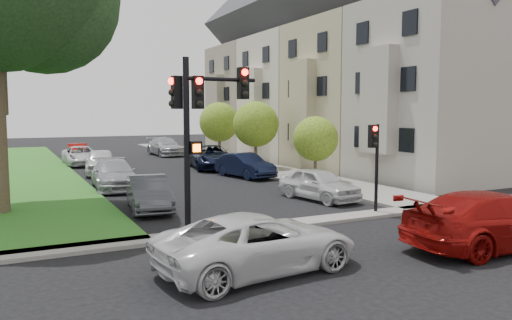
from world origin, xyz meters
name	(u,v)px	position (x,y,z in m)	size (l,w,h in m)	color
ground	(328,238)	(0.00, 0.00, 0.00)	(140.00, 140.00, 0.00)	black
grass_strip	(4,170)	(-9.00, 24.00, 0.06)	(8.00, 44.00, 0.12)	#2F6324
sidewalk_right	(225,160)	(6.75, 24.00, 0.06)	(3.50, 44.00, 0.12)	slate
sidewalk_cross	(295,223)	(0.00, 2.00, 0.06)	(60.00, 1.00, 0.12)	slate
house_a	(433,56)	(12.45, 8.00, 6.93)	(7.70, 7.55, 15.97)	gray
house_b	(350,67)	(12.45, 15.50, 6.93)	(7.70, 7.55, 15.97)	tan
house_c	(293,75)	(12.45, 23.00, 6.93)	(7.70, 7.55, 15.97)	#A2988C
house_d	(253,80)	(12.45, 30.50, 6.93)	(7.70, 7.55, 15.97)	gray
small_tree_a	(315,139)	(6.20, 10.16, 2.44)	(2.45, 2.45, 3.67)	#2C241A
small_tree_b	(256,124)	(6.20, 17.40, 3.07)	(3.08, 3.08, 4.62)	#2C241A
small_tree_c	(219,122)	(6.20, 23.79, 3.10)	(3.11, 3.11, 4.66)	#2C241A
traffic_signal_main	(199,114)	(-3.36, 2.24, 3.84)	(2.71, 0.70, 5.56)	black
traffic_signal_secondary	(375,152)	(3.59, 2.19, 2.40)	(0.43, 0.34, 3.44)	black
car_cross_near	(258,243)	(-3.40, -1.89, 0.72)	(2.38, 5.15, 1.43)	silver
car_cross_far	(495,220)	(3.55, -3.10, 0.82)	(2.30, 5.66, 1.64)	maroon
car_parked_0	(319,184)	(3.51, 5.77, 0.71)	(1.68, 4.17, 1.42)	silver
car_parked_1	(245,165)	(3.82, 14.09, 0.72)	(1.53, 4.39, 1.45)	black
car_parked_2	(211,157)	(3.76, 19.33, 0.80)	(2.66, 5.76, 1.60)	black
car_parked_4	(165,147)	(3.93, 31.02, 0.79)	(2.22, 5.47, 1.59)	#999BA0
car_parked_5	(149,193)	(-3.84, 6.84, 0.68)	(1.45, 4.15, 1.37)	#3F4247
car_parked_6	(114,174)	(-3.98, 13.15, 0.73)	(2.05, 5.03, 1.46)	#999BA0
car_parked_7	(101,162)	(-3.59, 19.47, 0.80)	(1.88, 4.67, 1.59)	silver
car_parked_8	(81,156)	(-3.97, 25.67, 0.70)	(2.31, 5.01, 1.39)	silver
car_parked_9	(78,152)	(-3.68, 29.73, 0.68)	(1.43, 4.11, 1.35)	maroon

